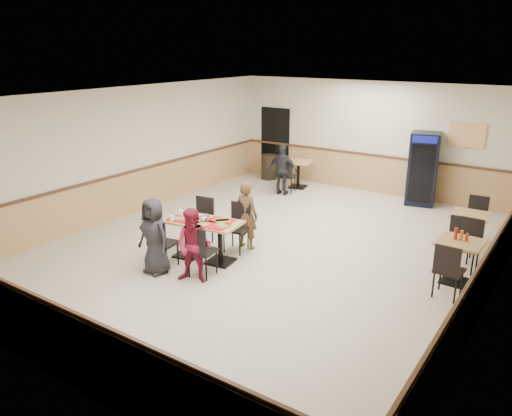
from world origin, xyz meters
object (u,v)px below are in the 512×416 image
Objects in this scene: back_table at (298,170)px; pepsi_cooler at (423,169)px; diner_man_opposite at (247,215)px; lone_diner at (283,170)px; main_table at (203,234)px; diner_woman_left at (154,236)px; trash_bin at (269,167)px; diner_woman_right at (194,246)px; side_table_near at (459,255)px; side_table_far at (469,226)px.

back_table is 0.47× the size of pepsi_cooler.
back_table is (-1.36, 4.49, -0.17)m from diner_man_opposite.
back_table is at bearing -99.55° from lone_diner.
main_table is at bearing -123.65° from pepsi_cooler.
back_table is (-0.69, 6.35, -0.18)m from diner_woman_left.
pepsi_cooler is at bearing 0.54° from trash_bin.
main_table is 5.51m from back_table.
main_table is at bearing 101.22° from diner_woman_right.
diner_man_opposite is 1.80× the size of side_table_near.
diner_woman_left is (-0.34, -0.93, 0.18)m from main_table.
diner_woman_right is (0.81, 0.12, -0.04)m from diner_woman_left.
side_table_near is (3.87, 0.73, -0.18)m from diner_man_opposite.
back_table is (0.00, 0.87, -0.18)m from lone_diner.
main_table is 2.01× the size of side_table_near.
pepsi_cooler reaches higher than diner_man_opposite.
lone_diner is 3.59m from pepsi_cooler.
pepsi_cooler is at bearing 72.38° from diner_woman_left.
diner_woman_right is at bearing 94.94° from diner_man_opposite.
diner_woman_left is 1.01× the size of diner_man_opposite.
diner_woman_right reaches higher than side_table_near.
lone_diner is at bearing -45.12° from trash_bin.
diner_woman_left is 1.86× the size of trash_bin.
diner_woman_left is at bearing -123.38° from pepsi_cooler.
pepsi_cooler is at bearing 55.19° from diner_woman_right.
diner_man_opposite reaches higher than main_table.
lone_diner is (-1.03, 4.55, 0.18)m from main_table.
side_table_far reaches higher than trash_bin.
diner_woman_left is 1.85× the size of side_table_far.
pepsi_cooler is (1.99, 4.88, 0.24)m from diner_man_opposite.
side_table_near is at bearing -169.06° from diner_man_opposite.
trash_bin is at bearing 93.26° from diner_woman_right.
lone_diner reaches higher than back_table.
diner_woman_left is 6.08m from side_table_far.
diner_woman_right reaches higher than side_table_far.
lone_diner is (-0.69, 5.48, 0.00)m from diner_woman_left.
diner_man_opposite is at bearing 75.48° from diner_woman_right.
diner_woman_left is 6.39m from back_table.
diner_woman_right is 1.76× the size of trash_bin.
main_table is 4.52m from side_table_near.
side_table_near is 4.57m from pepsi_cooler.
pepsi_cooler reaches higher than diner_woman_left.
diner_woman_left is 0.82m from diner_woman_right.
lone_diner is at bearing 151.11° from side_table_near.
diner_woman_left is 1.82× the size of side_table_near.
diner_man_opposite is 4.69m from back_table.
side_table_far is (3.54, 4.12, -0.16)m from diner_woman_right.
side_table_far is at bearing -67.81° from pepsi_cooler.
side_table_far is (5.05, -1.24, -0.20)m from lone_diner.
side_table_near is 1.02× the size of side_table_far.
trash_bin is (-6.26, 2.46, -0.12)m from side_table_far.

